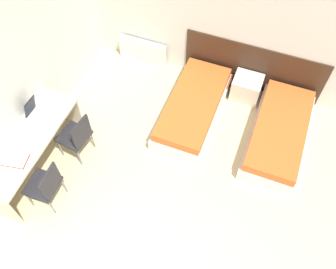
{
  "coord_description": "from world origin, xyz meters",
  "views": [
    {
      "loc": [
        1.11,
        -0.58,
        5.12
      ],
      "look_at": [
        0.0,
        2.28,
        0.55
      ],
      "focal_mm": 40.0,
      "sensor_mm": 36.0,
      "label": 1
    }
  ],
  "objects": [
    {
      "name": "bed_near_door",
      "position": [
        1.55,
        3.17,
        0.18
      ],
      "size": [
        0.86,
        1.87,
        0.38
      ],
      "color": "silver",
      "rests_on": "ground_plane"
    },
    {
      "name": "wall_back",
      "position": [
        0.0,
        4.18,
        1.35
      ],
      "size": [
        5.12,
        0.05,
        2.7
      ],
      "color": "silver",
      "rests_on": "ground_plane"
    },
    {
      "name": "bed_near_window",
      "position": [
        0.11,
        3.17,
        0.18
      ],
      "size": [
        0.86,
        1.87,
        0.38
      ],
      "color": "silver",
      "rests_on": "ground_plane"
    },
    {
      "name": "chair_near_notebook",
      "position": [
        -1.28,
        0.94,
        0.49
      ],
      "size": [
        0.43,
        0.43,
        0.89
      ],
      "rotation": [
        0.0,
        0.0,
        0.03
      ],
      "color": "#232328",
      "rests_on": "ground_plane"
    },
    {
      "name": "chair_near_laptop",
      "position": [
        -1.28,
        1.81,
        0.49
      ],
      "size": [
        0.47,
        0.47,
        0.89
      ],
      "rotation": [
        0.0,
        0.0,
        -0.13
      ],
      "color": "#232328",
      "rests_on": "ground_plane"
    },
    {
      "name": "wall_left",
      "position": [
        -2.08,
        2.08,
        1.35
      ],
      "size": [
        0.05,
        5.15,
        2.7
      ],
      "color": "silver",
      "rests_on": "ground_plane"
    },
    {
      "name": "desk",
      "position": [
        -1.76,
        1.38,
        0.56
      ],
      "size": [
        0.59,
        1.86,
        0.73
      ],
      "color": "beige",
      "rests_on": "ground_plane"
    },
    {
      "name": "nightstand",
      "position": [
        0.83,
        3.9,
        0.21
      ],
      "size": [
        0.48,
        0.42,
        0.43
      ],
      "color": "beige",
      "rests_on": "ground_plane"
    },
    {
      "name": "laptop",
      "position": [
        -1.85,
        1.79,
        0.8
      ],
      "size": [
        0.36,
        0.25,
        0.35
      ],
      "rotation": [
        0.0,
        0.0,
        -0.04
      ],
      "color": "silver",
      "rests_on": "desk"
    },
    {
      "name": "radiator",
      "position": [
        -1.19,
        4.06,
        0.23
      ],
      "size": [
        0.89,
        0.12,
        0.46
      ],
      "color": "silver",
      "rests_on": "ground_plane"
    },
    {
      "name": "headboard_panel",
      "position": [
        0.83,
        4.14,
        0.46
      ],
      "size": [
        2.4,
        0.03,
        0.93
      ],
      "color": "#382316",
      "rests_on": "ground_plane"
    },
    {
      "name": "open_notebook",
      "position": [
        -1.74,
        1.04,
        0.74
      ],
      "size": [
        0.37,
        0.29,
        0.02
      ],
      "rotation": [
        0.0,
        0.0,
        0.18
      ],
      "color": "#B21E1E",
      "rests_on": "desk"
    }
  ]
}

